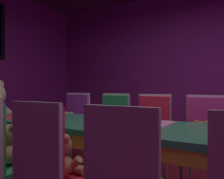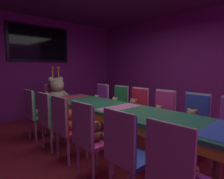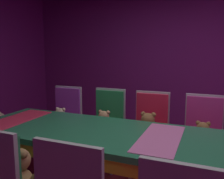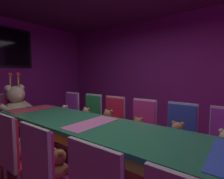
# 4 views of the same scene
# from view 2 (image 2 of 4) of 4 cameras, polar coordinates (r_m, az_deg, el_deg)

# --- Properties ---
(ground_plane) EXTENTS (7.90, 7.90, 0.00)m
(ground_plane) POSITION_cam_2_polar(r_m,az_deg,el_deg) (3.33, 2.14, -18.07)
(ground_plane) COLOR maroon
(wall_back) EXTENTS (5.20, 0.12, 2.80)m
(wall_back) POSITION_cam_2_polar(r_m,az_deg,el_deg) (5.74, -21.30, 6.31)
(wall_back) COLOR #721E72
(wall_back) RESTS_ON ground_plane
(wall_right) EXTENTS (0.12, 6.40, 2.80)m
(wall_right) POSITION_cam_2_polar(r_m,az_deg,el_deg) (5.21, 22.89, 6.24)
(wall_right) COLOR #721E72
(wall_right) RESTS_ON ground_plane
(banquet_table) EXTENTS (0.90, 3.59, 0.75)m
(banquet_table) POSITION_cam_2_polar(r_m,az_deg,el_deg) (3.11, 2.20, -7.02)
(banquet_table) COLOR #26724C
(banquet_table) RESTS_ON ground_plane
(chair_left_0) EXTENTS (0.42, 0.41, 0.98)m
(chair_left_0) POSITION_cam_2_polar(r_m,az_deg,el_deg) (1.69, 18.09, -21.84)
(chair_left_0) COLOR purple
(chair_left_0) RESTS_ON ground_plane
(teddy_left_0) EXTENTS (0.22, 0.29, 0.27)m
(teddy_left_0) POSITION_cam_2_polar(r_m,az_deg,el_deg) (1.82, 20.38, -20.60)
(teddy_left_0) COLOR olive
(teddy_left_0) RESTS_ON chair_left_0
(chair_left_1) EXTENTS (0.42, 0.41, 0.98)m
(chair_left_1) POSITION_cam_2_polar(r_m,az_deg,el_deg) (1.97, 3.68, -17.24)
(chair_left_1) COLOR #2D47B2
(chair_left_1) RESTS_ON ground_plane
(chair_left_2) EXTENTS (0.42, 0.41, 0.98)m
(chair_left_2) POSITION_cam_2_polar(r_m,az_deg,el_deg) (2.39, -7.60, -12.95)
(chair_left_2) COLOR #CC338C
(chair_left_2) RESTS_ON ground_plane
(teddy_left_2) EXTENTS (0.22, 0.28, 0.27)m
(teddy_left_2) POSITION_cam_2_polar(r_m,az_deg,el_deg) (2.47, -4.85, -12.77)
(teddy_left_2) COLOR brown
(teddy_left_2) RESTS_ON chair_left_2
(chair_left_3) EXTENTS (0.42, 0.41, 0.98)m
(chair_left_3) POSITION_cam_2_polar(r_m,az_deg,el_deg) (2.87, -14.38, -9.68)
(chair_left_3) COLOR red
(chair_left_3) RESTS_ON ground_plane
(teddy_left_3) EXTENTS (0.25, 0.32, 0.30)m
(teddy_left_3) POSITION_cam_2_polar(r_m,az_deg,el_deg) (2.94, -11.87, -9.39)
(teddy_left_3) COLOR #9E7247
(teddy_left_3) RESTS_ON chair_left_3
(chair_left_4) EXTENTS (0.42, 0.41, 0.98)m
(chair_left_4) POSITION_cam_2_polar(r_m,az_deg,el_deg) (3.35, -18.90, -7.49)
(chair_left_4) COLOR #268C4C
(chair_left_4) RESTS_ON ground_plane
(teddy_left_4) EXTENTS (0.27, 0.35, 0.33)m
(teddy_left_4) POSITION_cam_2_polar(r_m,az_deg,el_deg) (3.41, -16.64, -7.11)
(teddy_left_4) COLOR #9E7247
(teddy_left_4) RESTS_ON chair_left_4
(chair_left_5) EXTENTS (0.42, 0.41, 0.98)m
(chair_left_5) POSITION_cam_2_polar(r_m,az_deg,el_deg) (3.89, -22.85, -5.68)
(chair_left_5) COLOR #268C4C
(chair_left_5) RESTS_ON ground_plane
(teddy_left_5) EXTENTS (0.23, 0.30, 0.28)m
(teddy_left_5) POSITION_cam_2_polar(r_m,az_deg,el_deg) (3.95, -20.87, -5.69)
(teddy_left_5) COLOR beige
(teddy_left_5) RESTS_ON chair_left_5
(chair_right_1) EXTENTS (0.42, 0.41, 0.98)m
(chair_right_1) POSITION_cam_2_polar(r_m,az_deg,el_deg) (3.33, 24.00, -7.78)
(chair_right_1) COLOR #2D47B2
(chair_right_1) RESTS_ON ground_plane
(teddy_right_1) EXTENTS (0.25, 0.32, 0.30)m
(teddy_right_1) POSITION_cam_2_polar(r_m,az_deg,el_deg) (3.20, 22.97, -8.46)
(teddy_right_1) COLOR #9E7247
(teddy_right_1) RESTS_ON chair_right_1
(chair_right_2) EXTENTS (0.42, 0.41, 0.98)m
(chair_right_2) POSITION_cam_2_polar(r_m,az_deg,el_deg) (3.58, 15.28, -6.42)
(chair_right_2) COLOR #CC338C
(chair_right_2) RESTS_ON ground_plane
(teddy_right_2) EXTENTS (0.22, 0.29, 0.27)m
(teddy_right_2) POSITION_cam_2_polar(r_m,az_deg,el_deg) (3.47, 14.03, -7.18)
(teddy_right_2) COLOR olive
(teddy_right_2) RESTS_ON chair_right_2
(chair_right_3) EXTENTS (0.42, 0.41, 0.98)m
(chair_right_3) POSITION_cam_2_polar(r_m,az_deg,el_deg) (3.91, 7.83, -5.16)
(chair_right_3) COLOR red
(chair_right_3) RESTS_ON ground_plane
(teddy_right_3) EXTENTS (0.26, 0.34, 0.32)m
(teddy_right_3) POSITION_cam_2_polar(r_m,az_deg,el_deg) (3.80, 6.44, -5.52)
(teddy_right_3) COLOR olive
(teddy_right_3) RESTS_ON chair_right_3
(chair_right_4) EXTENTS (0.42, 0.41, 0.98)m
(chair_right_4) POSITION_cam_2_polar(r_m,az_deg,el_deg) (4.30, 2.18, -4.01)
(chair_right_4) COLOR #268C4C
(chair_right_4) RESTS_ON ground_plane
(teddy_right_4) EXTENTS (0.23, 0.30, 0.28)m
(teddy_right_4) POSITION_cam_2_polar(r_m,az_deg,el_deg) (4.20, 0.80, -4.50)
(teddy_right_4) COLOR tan
(teddy_right_4) RESTS_ON chair_right_4
(chair_right_5) EXTENTS (0.42, 0.41, 0.98)m
(chair_right_5) POSITION_cam_2_polar(r_m,az_deg,el_deg) (4.73, -3.49, -3.03)
(chair_right_5) COLOR purple
(chair_right_5) RESTS_ON ground_plane
(teddy_right_5) EXTENTS (0.22, 0.28, 0.27)m
(teddy_right_5) POSITION_cam_2_polar(r_m,az_deg,el_deg) (4.64, -4.84, -3.51)
(teddy_right_5) COLOR beige
(teddy_right_5) RESTS_ON chair_right_5
(throne_chair) EXTENTS (0.41, 0.42, 0.98)m
(throne_chair) POSITION_cam_2_polar(r_m,az_deg,el_deg) (5.02, -17.22, -2.75)
(throne_chair) COLOR #CC338C
(throne_chair) RESTS_ON ground_plane
(king_teddy_bear) EXTENTS (0.75, 0.58, 0.96)m
(king_teddy_bear) POSITION_cam_2_polar(r_m,az_deg,el_deg) (4.84, -16.39, -1.03)
(king_teddy_bear) COLOR beige
(king_teddy_bear) RESTS_ON throne_chair
(wall_tv) EXTENTS (1.69, 0.06, 0.98)m
(wall_tv) POSITION_cam_2_polar(r_m,az_deg,el_deg) (5.69, -21.23, 12.87)
(wall_tv) COLOR black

